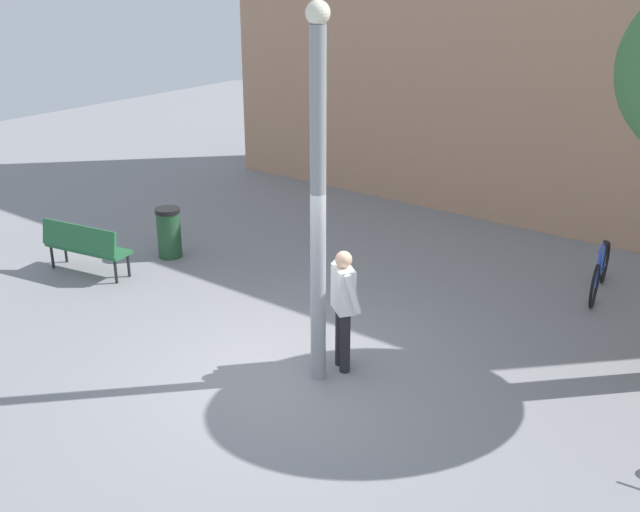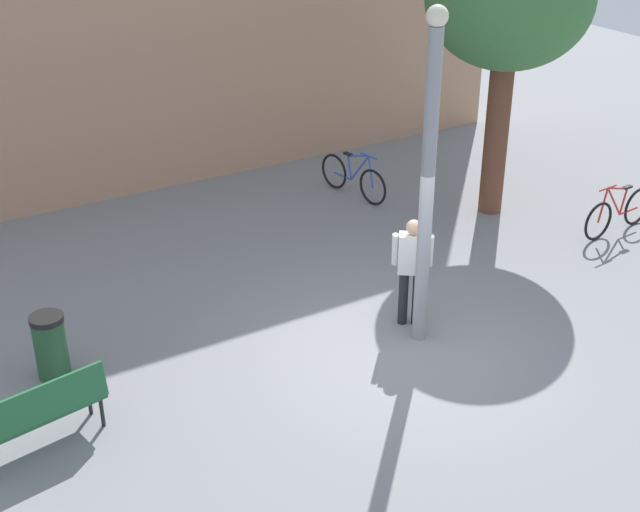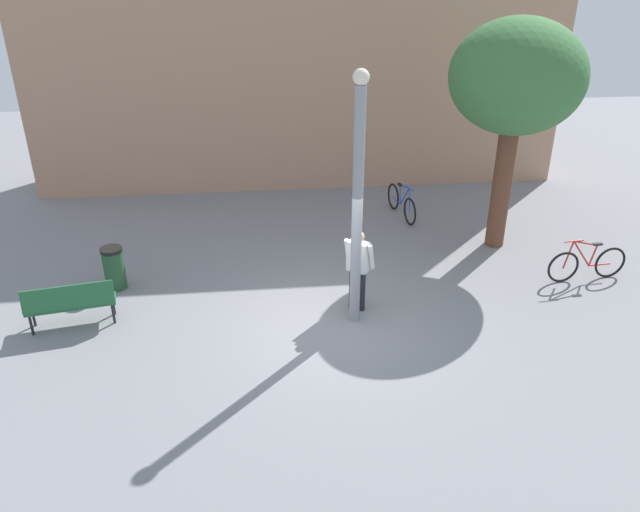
% 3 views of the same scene
% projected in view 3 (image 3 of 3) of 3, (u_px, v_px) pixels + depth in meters
% --- Properties ---
extents(ground_plane, '(36.00, 36.00, 0.00)m').
position_uv_depth(ground_plane, '(333.00, 325.00, 11.73)').
color(ground_plane, gray).
extents(building_facade, '(14.96, 2.00, 7.34)m').
position_uv_depth(building_facade, '(298.00, 54.00, 17.44)').
color(building_facade, tan).
rests_on(building_facade, ground_plane).
extents(lamppost, '(0.28, 0.28, 4.69)m').
position_uv_depth(lamppost, '(358.00, 198.00, 10.80)').
color(lamppost, gray).
rests_on(lamppost, ground_plane).
extents(person_by_lamppost, '(0.61, 0.54, 1.67)m').
position_uv_depth(person_by_lamppost, '(358.00, 265.00, 11.84)').
color(person_by_lamppost, '#232328').
rests_on(person_by_lamppost, ground_plane).
extents(park_bench, '(1.66, 0.75, 0.92)m').
position_uv_depth(park_bench, '(70.00, 302.00, 11.44)').
color(park_bench, '#236038').
rests_on(park_bench, ground_plane).
extents(plaza_tree, '(2.88, 2.88, 5.16)m').
position_uv_depth(plaza_tree, '(517.00, 80.00, 13.14)').
color(plaza_tree, brown).
rests_on(plaza_tree, ground_plane).
extents(bicycle_blue, '(0.38, 1.79, 0.97)m').
position_uv_depth(bicycle_blue, '(402.00, 203.00, 16.23)').
color(bicycle_blue, black).
rests_on(bicycle_blue, ground_plane).
extents(bicycle_red, '(1.81, 0.22, 0.97)m').
position_uv_depth(bicycle_red, '(587.00, 264.00, 13.15)').
color(bicycle_red, black).
rests_on(bicycle_red, ground_plane).
extents(trash_bin, '(0.45, 0.45, 0.92)m').
position_uv_depth(trash_bin, '(114.00, 268.00, 12.80)').
color(trash_bin, '#234C2D').
rests_on(trash_bin, ground_plane).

